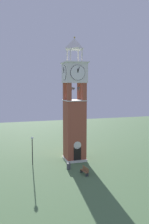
{
  "coord_description": "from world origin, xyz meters",
  "views": [
    {
      "loc": [
        -10.2,
        -32.94,
        11.04
      ],
      "look_at": [
        0.0,
        0.0,
        7.16
      ],
      "focal_mm": 38.3,
      "sensor_mm": 36.0,
      "label": 1
    }
  ],
  "objects_px": {
    "clock_tower": "(75,110)",
    "lamp_post": "(32,146)",
    "park_bench": "(85,171)",
    "trash_bin": "(69,166)"
  },
  "relations": [
    {
      "from": "clock_tower",
      "to": "lamp_post",
      "type": "xyz_separation_m",
      "value": [
        -6.25,
        -0.4,
        -4.74
      ]
    },
    {
      "from": "park_bench",
      "to": "trash_bin",
      "type": "distance_m",
      "value": 2.79
    },
    {
      "from": "lamp_post",
      "to": "trash_bin",
      "type": "height_order",
      "value": "lamp_post"
    },
    {
      "from": "park_bench",
      "to": "trash_bin",
      "type": "xyz_separation_m",
      "value": [
        -1.4,
        2.42,
        -0.08
      ]
    },
    {
      "from": "park_bench",
      "to": "lamp_post",
      "type": "height_order",
      "value": "lamp_post"
    },
    {
      "from": "lamp_post",
      "to": "clock_tower",
      "type": "bearing_deg",
      "value": 3.64
    },
    {
      "from": "park_bench",
      "to": "lamp_post",
      "type": "distance_m",
      "value": 8.3
    },
    {
      "from": "clock_tower",
      "to": "park_bench",
      "type": "xyz_separation_m",
      "value": [
        -0.52,
        -5.96,
        -6.99
      ]
    },
    {
      "from": "clock_tower",
      "to": "park_bench",
      "type": "bearing_deg",
      "value": -94.95
    },
    {
      "from": "park_bench",
      "to": "trash_bin",
      "type": "relative_size",
      "value": 2.05
    }
  ]
}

